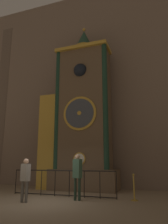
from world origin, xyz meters
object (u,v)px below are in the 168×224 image
object	(u,v)px
visitor_near	(25,176)
visitor_far	(77,172)
clock_tower	(79,117)
stanchion_post	(134,192)

from	to	relation	value
visitor_near	visitor_far	size ratio (longest dim) A/B	0.90
clock_tower	visitor_far	bearing A→B (deg)	-69.82
clock_tower	visitor_near	xyz separation A→B (m)	(-0.58, -4.26, -3.12)
visitor_near	stanchion_post	bearing A→B (deg)	39.12
visitor_near	stanchion_post	world-z (taller)	visitor_near
visitor_near	visitor_far	world-z (taller)	visitor_far
visitor_near	stanchion_post	size ratio (longest dim) A/B	1.57
visitor_near	stanchion_post	xyz separation A→B (m)	(3.91, 1.78, -0.64)
visitor_near	stanchion_post	distance (m)	4.34
clock_tower	visitor_far	world-z (taller)	clock_tower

